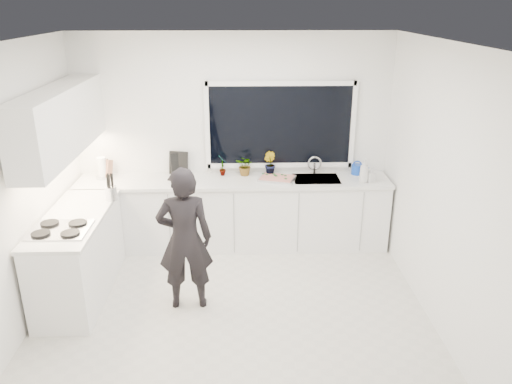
{
  "coord_description": "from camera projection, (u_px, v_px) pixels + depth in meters",
  "views": [
    {
      "loc": [
        0.11,
        -4.49,
        3.03
      ],
      "look_at": [
        0.25,
        0.4,
        1.15
      ],
      "focal_mm": 35.0,
      "sensor_mm": 36.0,
      "label": 1
    }
  ],
  "objects": [
    {
      "name": "pizza_tray",
      "position": [
        277.0,
        179.0,
        6.28
      ],
      "size": [
        0.51,
        0.44,
        0.03
      ],
      "primitive_type": "cube",
      "rotation": [
        0.0,
        0.0,
        -0.31
      ],
      "color": "silver",
      "rests_on": "countertop_back"
    },
    {
      "name": "wall_right",
      "position": [
        438.0,
        186.0,
        4.85
      ],
      "size": [
        0.02,
        3.5,
        2.7
      ],
      "primitive_type": "cube",
      "color": "white",
      "rests_on": "ground"
    },
    {
      "name": "person",
      "position": [
        185.0,
        239.0,
        5.06
      ],
      "size": [
        0.59,
        0.41,
        1.54
      ],
      "primitive_type": "imported",
      "rotation": [
        0.0,
        0.0,
        3.22
      ],
      "color": "black",
      "rests_on": "floor"
    },
    {
      "name": "herb_plants",
      "position": [
        249.0,
        165.0,
        6.41
      ],
      "size": [
        0.77,
        0.29,
        0.31
      ],
      "color": "#26662D",
      "rests_on": "countertop_back"
    },
    {
      "name": "utensil_crock",
      "position": [
        111.0,
        193.0,
        5.63
      ],
      "size": [
        0.17,
        0.17,
        0.16
      ],
      "primitive_type": "cylinder",
      "rotation": [
        0.0,
        0.0,
        -0.41
      ],
      "color": "#B6B6BB",
      "rests_on": "countertop_left"
    },
    {
      "name": "watering_can",
      "position": [
        357.0,
        169.0,
        6.47
      ],
      "size": [
        0.16,
        0.16,
        0.13
      ],
      "primitive_type": "cylinder",
      "rotation": [
        0.0,
        0.0,
        -0.12
      ],
      "color": "#1341B9",
      "rests_on": "countertop_back"
    },
    {
      "name": "knife_block",
      "position": [
        106.0,
        169.0,
        6.35
      ],
      "size": [
        0.16,
        0.14,
        0.22
      ],
      "primitive_type": "cube",
      "rotation": [
        0.0,
        0.0,
        -0.39
      ],
      "color": "#9A6947",
      "rests_on": "countertop_back"
    },
    {
      "name": "window",
      "position": [
        280.0,
        125.0,
        6.35
      ],
      "size": [
        1.8,
        0.02,
        1.0
      ],
      "primitive_type": "cube",
      "color": "black",
      "rests_on": "wall_back"
    },
    {
      "name": "stovetop",
      "position": [
        60.0,
        229.0,
        4.9
      ],
      "size": [
        0.56,
        0.48,
        0.03
      ],
      "primitive_type": "cube",
      "color": "black",
      "rests_on": "countertop_left"
    },
    {
      "name": "soap_bottles",
      "position": [
        366.0,
        172.0,
        6.16
      ],
      "size": [
        0.21,
        0.13,
        0.3
      ],
      "color": "#D8BF66",
      "rests_on": "countertop_back"
    },
    {
      "name": "paper_towel_roll",
      "position": [
        102.0,
        168.0,
        6.3
      ],
      "size": [
        0.14,
        0.14,
        0.26
      ],
      "primitive_type": "cylinder",
      "rotation": [
        0.0,
        0.0,
        -0.28
      ],
      "color": "white",
      "rests_on": "countertop_back"
    },
    {
      "name": "countertop_back",
      "position": [
        234.0,
        181.0,
        6.3
      ],
      "size": [
        3.94,
        0.62,
        0.04
      ],
      "primitive_type": "cube",
      "color": "silver",
      "rests_on": "base_cabinets_back"
    },
    {
      "name": "base_cabinets_back",
      "position": [
        234.0,
        214.0,
        6.47
      ],
      "size": [
        3.92,
        0.58,
        0.88
      ],
      "primitive_type": "cube",
      "color": "white",
      "rests_on": "floor"
    },
    {
      "name": "base_cabinets_left",
      "position": [
        79.0,
        257.0,
        5.4
      ],
      "size": [
        0.58,
        1.6,
        0.88
      ],
      "primitive_type": "cube",
      "color": "white",
      "rests_on": "floor"
    },
    {
      "name": "wall_left",
      "position": [
        20.0,
        190.0,
        4.74
      ],
      "size": [
        0.02,
        3.5,
        2.7
      ],
      "primitive_type": "cube",
      "color": "white",
      "rests_on": "ground"
    },
    {
      "name": "pizza",
      "position": [
        277.0,
        177.0,
        6.28
      ],
      "size": [
        0.46,
        0.39,
        0.01
      ],
      "primitive_type": "cube",
      "rotation": [
        0.0,
        0.0,
        -0.31
      ],
      "color": "red",
      "rests_on": "pizza_tray"
    },
    {
      "name": "ceiling",
      "position": [
        228.0,
        40.0,
        4.3
      ],
      "size": [
        4.0,
        3.5,
        0.02
      ],
      "primitive_type": "cube",
      "color": "white",
      "rests_on": "wall_back"
    },
    {
      "name": "wall_back",
      "position": [
        233.0,
        140.0,
        6.43
      ],
      "size": [
        4.0,
        0.02,
        2.7
      ],
      "primitive_type": "cube",
      "color": "white",
      "rests_on": "ground"
    },
    {
      "name": "upper_cabinets",
      "position": [
        60.0,
        121.0,
        5.22
      ],
      "size": [
        0.34,
        2.1,
        0.7
      ],
      "primitive_type": "cube",
      "color": "white",
      "rests_on": "wall_left"
    },
    {
      "name": "sink",
      "position": [
        316.0,
        182.0,
        6.35
      ],
      "size": [
        0.58,
        0.42,
        0.14
      ],
      "primitive_type": "cube",
      "color": "silver",
      "rests_on": "countertop_back"
    },
    {
      "name": "picture_frame_large",
      "position": [
        179.0,
        164.0,
        6.45
      ],
      "size": [
        0.21,
        0.09,
        0.28
      ],
      "primitive_type": "cube",
      "rotation": [
        0.0,
        0.0,
        0.34
      ],
      "color": "black",
      "rests_on": "countertop_back"
    },
    {
      "name": "floor",
      "position": [
        233.0,
        308.0,
        5.28
      ],
      "size": [
        4.0,
        3.5,
        0.02
      ],
      "primitive_type": "cube",
      "color": "beige",
      "rests_on": "ground"
    },
    {
      "name": "faucet",
      "position": [
        315.0,
        166.0,
        6.48
      ],
      "size": [
        0.03,
        0.03,
        0.22
      ],
      "primitive_type": "cylinder",
      "color": "silver",
      "rests_on": "countertop_back"
    },
    {
      "name": "picture_frame_small",
      "position": [
        179.0,
        163.0,
        6.45
      ],
      "size": [
        0.25,
        0.08,
        0.3
      ],
      "primitive_type": "cube",
      "rotation": [
        0.0,
        0.0,
        -0.23
      ],
      "color": "black",
      "rests_on": "countertop_back"
    },
    {
      "name": "countertop_left",
      "position": [
        73.0,
        218.0,
        5.24
      ],
      "size": [
        0.62,
        1.6,
        0.04
      ],
      "primitive_type": "cube",
      "color": "silver",
      "rests_on": "base_cabinets_left"
    }
  ]
}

